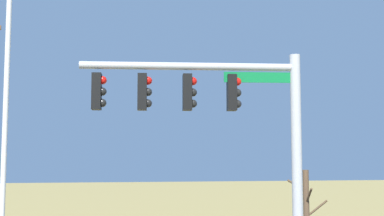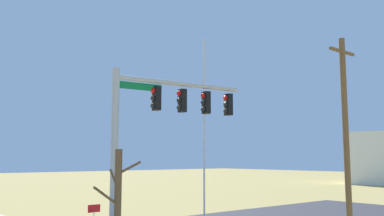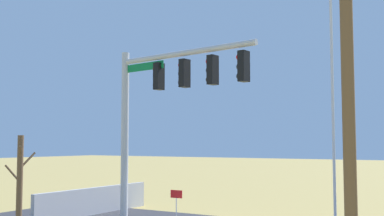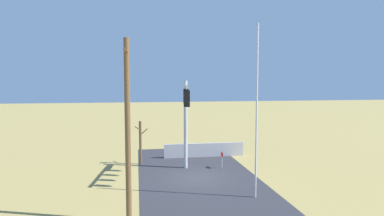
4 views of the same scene
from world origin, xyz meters
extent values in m
cylinder|color=#B2B5BA|center=(2.64, 0.48, 3.29)|extent=(0.28, 0.28, 6.58)
cylinder|color=#B2B5BA|center=(-0.21, 0.85, 6.23)|extent=(5.73, 0.95, 0.20)
cube|color=#0F7238|center=(1.61, 0.61, 5.95)|extent=(1.79, 0.26, 0.28)
cube|color=black|center=(0.93, 0.70, 5.53)|extent=(0.28, 0.39, 0.96)
sphere|color=red|center=(1.08, 0.68, 5.83)|extent=(0.22, 0.22, 0.22)
sphere|color=black|center=(1.08, 0.68, 5.53)|extent=(0.22, 0.22, 0.22)
sphere|color=black|center=(1.08, 0.68, 5.23)|extent=(0.22, 0.22, 0.22)
cube|color=black|center=(-0.25, 0.85, 5.53)|extent=(0.28, 0.39, 0.96)
sphere|color=red|center=(-0.10, 0.83, 5.83)|extent=(0.22, 0.22, 0.22)
sphere|color=black|center=(-0.10, 0.83, 5.53)|extent=(0.22, 0.22, 0.22)
sphere|color=black|center=(-0.10, 0.83, 5.23)|extent=(0.22, 0.22, 0.22)
cube|color=black|center=(-1.43, 1.01, 5.53)|extent=(0.28, 0.39, 0.96)
sphere|color=red|center=(-1.28, 0.99, 5.83)|extent=(0.22, 0.22, 0.22)
sphere|color=black|center=(-1.28, 0.99, 5.53)|extent=(0.22, 0.22, 0.22)
sphere|color=black|center=(-1.28, 0.99, 5.23)|extent=(0.22, 0.22, 0.22)
cube|color=black|center=(-2.60, 1.16, 5.53)|extent=(0.28, 0.39, 0.96)
sphere|color=red|center=(-2.46, 1.14, 5.83)|extent=(0.22, 0.22, 0.22)
sphere|color=black|center=(-2.46, 1.14, 5.53)|extent=(0.22, 0.22, 0.22)
sphere|color=black|center=(-2.46, 1.14, 5.23)|extent=(0.22, 0.22, 0.22)
cylinder|color=silver|center=(-4.34, -2.49, 4.85)|extent=(0.10, 0.10, 9.70)
cylinder|color=brown|center=(-6.50, 4.49, 4.26)|extent=(0.26, 0.26, 8.52)
cube|color=brown|center=(-6.50, 4.49, 7.92)|extent=(1.90, 0.12, 0.12)
cylinder|color=brown|center=(4.34, 3.82, 1.71)|extent=(0.20, 0.20, 3.42)
cylinder|color=brown|center=(4.71, 3.82, 2.14)|extent=(0.78, 0.07, 0.57)
cylinder|color=brown|center=(4.10, 4.02, 2.90)|extent=(0.54, 0.47, 0.39)
cylinder|color=brown|center=(4.31, 3.54, 2.58)|extent=(0.12, 0.61, 0.55)
cube|color=red|center=(2.07, -2.20, 1.06)|extent=(0.56, 0.02, 0.32)
cube|color=silver|center=(-41.21, -11.91, 3.18)|extent=(10.22, 6.81, 6.36)
camera|label=1|loc=(-2.89, -12.79, 3.73)|focal=49.56mm
camera|label=2|loc=(10.15, 14.16, 3.17)|focal=38.61mm
camera|label=3|loc=(-8.81, 14.42, 3.15)|focal=44.57mm
camera|label=4|loc=(-22.06, 4.06, 6.61)|focal=31.51mm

